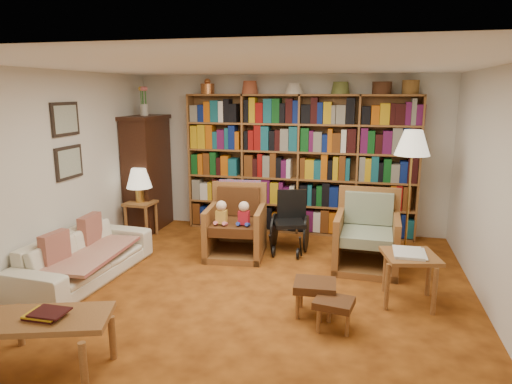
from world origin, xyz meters
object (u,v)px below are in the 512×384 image
(footstool_a, at_px, (315,288))
(side_table_papers, at_px, (410,262))
(footstool_b, at_px, (334,305))
(coffee_table, at_px, (47,323))
(side_table_lamp, at_px, (141,211))
(armchair_sage, at_px, (367,238))
(armchair_leather, at_px, (238,225))
(sofa, at_px, (85,257))
(wheelchair, at_px, (290,224))
(floor_lamp, at_px, (412,148))

(footstool_a, bearing_deg, side_table_papers, 28.07)
(footstool_b, relative_size, coffee_table, 0.36)
(footstool_b, bearing_deg, side_table_lamp, 144.95)
(footstool_a, bearing_deg, armchair_sage, 71.38)
(armchair_leather, relative_size, coffee_table, 0.89)
(armchair_sage, height_order, side_table_papers, armchair_sage)
(sofa, relative_size, footstool_b, 4.76)
(side_table_papers, bearing_deg, wheelchair, 137.76)
(side_table_lamp, bearing_deg, side_table_papers, -20.36)
(footstool_a, bearing_deg, coffee_table, -145.79)
(armchair_leather, height_order, side_table_papers, armchair_leather)
(wheelchair, bearing_deg, floor_lamp, 4.42)
(armchair_sage, distance_m, coffee_table, 3.87)
(coffee_table, bearing_deg, wheelchair, 65.48)
(sofa, xyz_separation_m, armchair_sage, (3.33, 1.22, 0.10))
(sofa, height_order, armchair_sage, armchair_sage)
(wheelchair, relative_size, floor_lamp, 0.49)
(side_table_lamp, relative_size, armchair_leather, 0.57)
(sofa, bearing_deg, footstool_b, -96.60)
(side_table_lamp, xyz_separation_m, footstool_a, (2.92, -1.94, -0.13))
(sofa, xyz_separation_m, wheelchair, (2.26, 1.59, 0.11))
(wheelchair, bearing_deg, sofa, -144.81)
(sofa, height_order, armchair_leather, armchair_leather)
(sofa, xyz_separation_m, coffee_table, (0.77, -1.68, 0.10))
(armchair_sage, height_order, wheelchair, armchair_sage)
(side_table_lamp, distance_m, floor_lamp, 4.10)
(armchair_leather, relative_size, wheelchair, 1.15)
(armchair_leather, distance_m, armchair_sage, 1.76)
(wheelchair, height_order, floor_lamp, floor_lamp)
(wheelchair, relative_size, footstool_a, 1.96)
(armchair_leather, distance_m, footstool_b, 2.35)
(armchair_leather, xyz_separation_m, side_table_papers, (2.21, -1.08, 0.06))
(floor_lamp, xyz_separation_m, footstool_b, (-0.83, -2.25, -1.26))
(floor_lamp, distance_m, footstool_a, 2.56)
(coffee_table, bearing_deg, armchair_leather, 75.04)
(coffee_table, bearing_deg, armchair_sage, 48.58)
(armchair_sage, bearing_deg, armchair_leather, 177.44)
(footstool_b, bearing_deg, coffee_table, -153.13)
(footstool_a, bearing_deg, footstool_b, -50.29)
(armchair_sage, distance_m, floor_lamp, 1.34)
(floor_lamp, height_order, coffee_table, floor_lamp)
(armchair_leather, bearing_deg, wheelchair, 22.93)
(armchair_leather, distance_m, side_table_papers, 2.46)
(side_table_lamp, distance_m, wheelchair, 2.36)
(sofa, relative_size, floor_lamp, 1.10)
(armchair_leather, bearing_deg, floor_lamp, 10.34)
(sofa, distance_m, coffee_table, 1.85)
(sofa, bearing_deg, side_table_papers, -83.21)
(side_table_papers, bearing_deg, coffee_table, -147.65)
(floor_lamp, xyz_separation_m, coffee_table, (-3.09, -3.40, -1.12))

